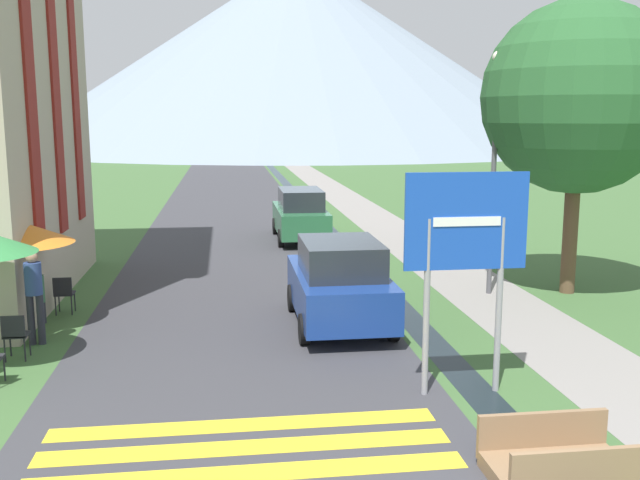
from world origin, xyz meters
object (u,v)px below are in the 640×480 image
(cafe_chair_near_left, at_px, (15,333))
(cafe_chair_far_right, at_px, (64,292))
(streetlamp, at_px, (494,155))
(cafe_chair_middle, at_px, (10,313))
(person_standing_terrace, at_px, (34,291))
(person_seated_near, at_px, (37,292))
(parked_car_near, at_px, (340,283))
(road_sign, at_px, (466,245))
(tree_by_path, at_px, (578,98))
(cafe_umbrella_middle_orange, at_px, (17,232))
(footbridge, at_px, (560,463))
(parked_car_far, at_px, (300,215))

(cafe_chair_near_left, bearing_deg, cafe_chair_far_right, 111.02)
(cafe_chair_near_left, relative_size, streetlamp, 0.15)
(cafe_chair_near_left, bearing_deg, cafe_chair_middle, 133.38)
(person_standing_terrace, height_order, person_seated_near, person_standing_terrace)
(parked_car_near, xyz_separation_m, person_standing_terrace, (-5.95, -0.48, 0.15))
(road_sign, bearing_deg, parked_car_near, 108.65)
(road_sign, relative_size, tree_by_path, 0.49)
(cafe_umbrella_middle_orange, bearing_deg, cafe_chair_middle, -95.71)
(cafe_chair_middle, bearing_deg, person_seated_near, 68.36)
(parked_car_near, distance_m, cafe_chair_near_left, 6.25)
(cafe_chair_middle, distance_m, person_seated_near, 1.03)
(road_sign, bearing_deg, person_standing_terrace, 154.77)
(cafe_chair_far_right, distance_m, streetlamp, 10.40)
(road_sign, relative_size, footbridge, 2.05)
(cafe_chair_near_left, bearing_deg, footbridge, -10.10)
(footbridge, xyz_separation_m, person_seated_near, (-7.88, 7.70, 0.46))
(cafe_chair_middle, relative_size, cafe_umbrella_middle_orange, 0.38)
(tree_by_path, bearing_deg, person_seated_near, -174.99)
(streetlamp, bearing_deg, person_seated_near, -173.22)
(footbridge, xyz_separation_m, parked_car_near, (-1.60, 6.72, 0.68))
(footbridge, distance_m, parked_car_far, 17.28)
(footbridge, height_order, person_seated_near, person_seated_near)
(cafe_umbrella_middle_orange, xyz_separation_m, streetlamp, (10.58, 1.61, 1.39))
(parked_car_far, height_order, tree_by_path, tree_by_path)
(footbridge, relative_size, tree_by_path, 0.24)
(cafe_chair_near_left, distance_m, cafe_chair_middle, 1.45)
(road_sign, distance_m, parked_car_near, 4.37)
(tree_by_path, bearing_deg, streetlamp, 175.59)
(footbridge, bearing_deg, road_sign, 95.73)
(cafe_chair_middle, bearing_deg, cafe_chair_far_right, 61.45)
(parked_car_near, height_order, cafe_chair_far_right, parked_car_near)
(person_seated_near, bearing_deg, person_standing_terrace, -77.09)
(cafe_chair_near_left, height_order, cafe_chair_middle, same)
(person_seated_near, bearing_deg, cafe_umbrella_middle_orange, -118.22)
(cafe_chair_middle, bearing_deg, cafe_umbrella_middle_orange, 77.59)
(cafe_chair_far_right, xyz_separation_m, cafe_chair_middle, (-0.66, -1.65, 0.00))
(cafe_chair_middle, relative_size, streetlamp, 0.15)
(parked_car_near, bearing_deg, cafe_chair_far_right, 164.45)
(cafe_umbrella_middle_orange, distance_m, person_standing_terrace, 1.54)
(parked_car_near, relative_size, tree_by_path, 0.55)
(cafe_chair_near_left, distance_m, streetlamp, 11.17)
(person_standing_terrace, bearing_deg, footbridge, -39.62)
(parked_car_far, distance_m, streetlamp, 9.45)
(cafe_chair_far_right, bearing_deg, streetlamp, -18.23)
(road_sign, distance_m, footbridge, 3.56)
(cafe_chair_near_left, height_order, streetlamp, streetlamp)
(cafe_umbrella_middle_orange, relative_size, person_seated_near, 1.83)
(parked_car_near, bearing_deg, road_sign, -71.35)
(cafe_chair_middle, xyz_separation_m, person_standing_terrace, (0.60, -0.47, 0.54))
(road_sign, bearing_deg, tree_by_path, 51.48)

